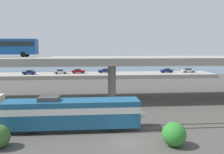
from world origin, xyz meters
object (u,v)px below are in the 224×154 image
Objects in this scene: parked_car_0 at (188,70)px; parked_car_4 at (29,72)px; train_locomotive at (79,112)px; parked_car_2 at (78,71)px; parked_car_1 at (105,71)px; parked_car_3 at (61,72)px; parked_car_5 at (167,70)px; transit_bus_on_overpass at (4,46)px.

parked_car_4 is at bearing -177.90° from parked_car_0.
train_locomotive is at bearing -124.65° from parked_car_0.
parked_car_1 is at bearing 4.38° from parked_car_2.
parked_car_5 is (36.99, 0.62, -0.00)m from parked_car_3.
train_locomotive reaches higher than parked_car_5.
transit_bus_on_overpass reaches higher than parked_car_5.
parked_car_5 is (-7.95, 0.06, -0.00)m from parked_car_0.
parked_car_3 is (-5.85, -1.07, -0.00)m from parked_car_2.
transit_bus_on_overpass is at bearing 129.79° from train_locomotive.
train_locomotive is at bearing 61.78° from parked_car_5.
parked_car_1 is 15.14m from parked_car_3.
parked_car_5 is at bearing -177.48° from parked_car_4.
parked_car_3 is at bearing 0.96° from parked_car_5.
parked_car_4 is (-25.05, -3.23, -0.00)m from parked_car_1.
parked_car_4 is at bearing 7.35° from parked_car_1.
parked_car_0 is 7.95m from parked_car_5.
train_locomotive is 3.83× the size of parked_car_2.
parked_car_0 and parked_car_1 have the same top height.
parked_car_5 is (27.74, 51.69, -0.22)m from train_locomotive.
parked_car_0 is at bearing -0.75° from parked_car_2.
parked_car_3 is at bearing -99.73° from transit_bus_on_overpass.
parked_car_2 and parked_car_5 have the same top height.
parked_car_1 is at bearing 83.75° from train_locomotive.
train_locomotive reaches higher than parked_car_0.
parked_car_2 is 16.06m from parked_car_4.
parked_car_2 is at bearing 93.73° from train_locomotive.
parked_car_1 is 21.98m from parked_car_5.
transit_bus_on_overpass reaches higher than parked_car_1.
train_locomotive is 51.90m from parked_car_3.
parked_car_0 and parked_car_2 have the same top height.
parked_car_2 and parked_car_3 have the same top height.
parked_car_1 is at bearing -3.02° from parked_car_5.
parked_car_5 is at bearing -141.66° from transit_bus_on_overpass.
transit_bus_on_overpass is at bearing 97.78° from parked_car_4.
parked_car_5 is at bearing 61.78° from train_locomotive.
parked_car_2 is 5.95m from parked_car_3.
parked_car_2 is 1.11× the size of parked_car_4.
parked_car_3 is (-44.94, -0.56, -0.00)m from parked_car_0.
parked_car_0 is 44.94m from parked_car_3.
parked_car_4 and parked_car_5 have the same top height.
parked_car_0 is 1.00× the size of parked_car_1.
train_locomotive reaches higher than parked_car_3.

